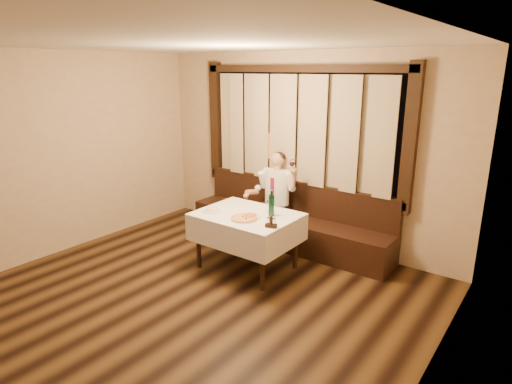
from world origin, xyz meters
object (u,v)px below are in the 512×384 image
Objects in this scene: pizza at (244,218)px; seated_man at (275,191)px; pasta_cream at (212,209)px; green_bottle at (271,205)px; cruet_caddy at (271,223)px; dining_table at (247,221)px; banquette at (289,224)px; pasta_red at (250,214)px.

seated_man reaches higher than pizza.
pasta_cream is at bearing -179.62° from pizza.
pizza is 1.17m from seated_man.
seated_man is (0.23, 1.13, 0.02)m from pasta_cream.
pizza is at bearing -121.36° from green_bottle.
green_bottle reaches higher than cruet_caddy.
dining_table is 3.76× the size of green_bottle.
pasta_cream is 0.80m from green_bottle.
banquette is at bearing 70.52° from pasta_cream.
pizza is at bearing -94.90° from pasta_red.
seated_man is at bearing -156.38° from banquette.
green_bottle is 0.42m from cruet_caddy.
cruet_caddy is at bearing -55.72° from green_bottle.
pasta_cream is at bearing -109.48° from banquette.
dining_table is 0.41m from green_bottle.
green_bottle reaches higher than pizza.
seated_man reaches higher than green_bottle.
dining_table is at bearing 119.00° from pizza.
pizza is 0.12m from pasta_red.
dining_table is at bearing -157.46° from green_bottle.
seated_man reaches higher than pasta_cream.
green_bottle is (0.18, 0.20, 0.11)m from pasta_red.
pasta_cream is (-0.55, -0.12, -0.00)m from pasta_red.
pizza is 1.33× the size of pasta_red.
banquette reaches higher than cruet_caddy.
cruet_caddy is (0.53, -1.24, 0.50)m from banquette.
dining_table is 0.20m from pasta_red.
pasta_red is 1.10× the size of pasta_cream.
dining_table is 8.82× the size of cruet_caddy.
pizza is at bearing 0.38° from pasta_cream.
banquette is 2.52× the size of dining_table.
pizza is at bearing -85.01° from banquette.
banquette is 1.20m from pasta_red.
banquette is at bearing 23.62° from seated_man.
seated_man is (-0.31, 1.13, 0.04)m from pizza.
green_bottle reaches higher than banquette.
dining_table is at bearing -90.00° from banquette.
seated_man reaches higher than banquette.
cruet_caddy is at bearing -3.43° from pizza.
banquette is at bearing 94.99° from pizza.
dining_table is 4.87× the size of pasta_red.
seated_man is (-0.32, 1.01, 0.01)m from pasta_red.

